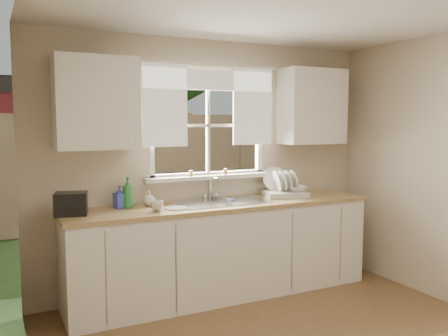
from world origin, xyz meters
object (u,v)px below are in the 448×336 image
soap_bottle_a (128,193)px  black_appliance (71,204)px  dish_rack (284,190)px  cup (157,206)px

soap_bottle_a → black_appliance: (-0.51, -0.11, -0.04)m
dish_rack → black_appliance: dish_rack is taller
soap_bottle_a → cup: soap_bottle_a is taller
cup → black_appliance: bearing=148.4°
cup → black_appliance: (-0.70, 0.16, 0.05)m
cup → soap_bottle_a: bearing=105.8°
soap_bottle_a → cup: size_ratio=2.43×
dish_rack → soap_bottle_a: 1.64m
dish_rack → cup: bearing=-173.2°
soap_bottle_a → black_appliance: 0.53m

